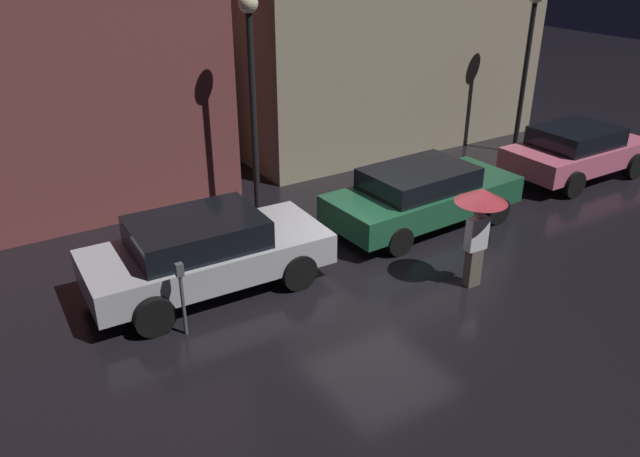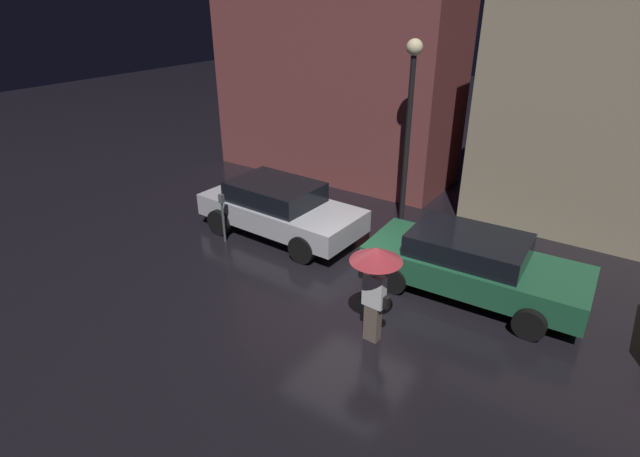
{
  "view_description": "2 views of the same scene",
  "coord_description": "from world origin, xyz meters",
  "px_view_note": "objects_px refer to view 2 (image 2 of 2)",
  "views": [
    {
      "loc": [
        -6.61,
        -8.13,
        5.98
      ],
      "look_at": [
        -1.36,
        0.19,
        1.24
      ],
      "focal_mm": 35.0,
      "sensor_mm": 36.0,
      "label": 1
    },
    {
      "loc": [
        4.53,
        -7.92,
        5.93
      ],
      "look_at": [
        -1.06,
        0.29,
        1.12
      ],
      "focal_mm": 28.0,
      "sensor_mm": 36.0,
      "label": 2
    }
  ],
  "objects_px": {
    "parked_car_green": "(472,263)",
    "pedestrian_with_umbrella": "(376,269)",
    "parked_car_silver": "(279,207)",
    "street_lamp_near": "(410,104)",
    "parking_meter": "(223,213)"
  },
  "relations": [
    {
      "from": "parking_meter",
      "to": "street_lamp_near",
      "type": "bearing_deg",
      "value": 49.09
    },
    {
      "from": "parked_car_green",
      "to": "street_lamp_near",
      "type": "xyz_separation_m",
      "value": [
        -2.81,
        2.49,
        2.56
      ]
    },
    {
      "from": "parked_car_green",
      "to": "pedestrian_with_umbrella",
      "type": "bearing_deg",
      "value": -112.7
    },
    {
      "from": "parking_meter",
      "to": "pedestrian_with_umbrella",
      "type": "bearing_deg",
      "value": -14.91
    },
    {
      "from": "pedestrian_with_umbrella",
      "to": "parked_car_green",
      "type": "bearing_deg",
      "value": -106.87
    },
    {
      "from": "pedestrian_with_umbrella",
      "to": "parked_car_silver",
      "type": "bearing_deg",
      "value": -27.6
    },
    {
      "from": "pedestrian_with_umbrella",
      "to": "street_lamp_near",
      "type": "bearing_deg",
      "value": -66.31
    },
    {
      "from": "pedestrian_with_umbrella",
      "to": "parking_meter",
      "type": "distance_m",
      "value": 5.29
    },
    {
      "from": "parked_car_silver",
      "to": "parked_car_green",
      "type": "height_order",
      "value": "parked_car_silver"
    },
    {
      "from": "parked_car_silver",
      "to": "street_lamp_near",
      "type": "xyz_separation_m",
      "value": [
        2.32,
        2.53,
        2.52
      ]
    },
    {
      "from": "parked_car_silver",
      "to": "street_lamp_near",
      "type": "relative_size",
      "value": 0.91
    },
    {
      "from": "parked_car_silver",
      "to": "parking_meter",
      "type": "height_order",
      "value": "parked_car_silver"
    },
    {
      "from": "parked_car_green",
      "to": "parking_meter",
      "type": "xyz_separation_m",
      "value": [
        -6.02,
        -1.21,
        0.09
      ]
    },
    {
      "from": "pedestrian_with_umbrella",
      "to": "street_lamp_near",
      "type": "relative_size",
      "value": 0.4
    },
    {
      "from": "parked_car_green",
      "to": "street_lamp_near",
      "type": "bearing_deg",
      "value": 136.1
    }
  ]
}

